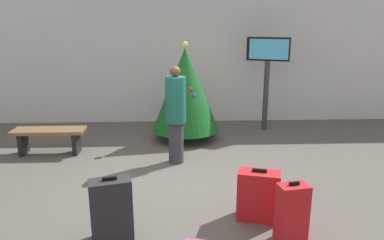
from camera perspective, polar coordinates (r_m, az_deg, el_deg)
The scene contains 9 objects.
ground_plane at distance 5.80m, azimuth -1.08°, elevation -9.49°, with size 16.00×16.00×0.00m, color #514C47.
back_wall at distance 8.92m, azimuth -1.71°, elevation 10.73°, with size 16.00×0.20×3.45m, color silver.
holiday_tree at distance 7.51m, azimuth -1.06°, elevation 4.81°, with size 1.39×1.39×2.04m.
flight_info_kiosk at distance 8.29m, azimuth 11.73°, elevation 8.33°, with size 0.90×0.42×2.09m.
waiting_bench at distance 7.32m, azimuth -21.46°, elevation -2.29°, with size 1.32×0.44×0.48m.
traveller_0 at distance 6.25m, azimuth -2.57°, elevation 1.08°, with size 0.48×0.48×1.71m.
suitcase_0 at distance 4.37m, azimuth 15.38°, elevation -13.86°, with size 0.37×0.27×0.72m.
suitcase_1 at distance 4.33m, azimuth -12.52°, elevation -13.57°, with size 0.51×0.34×0.77m.
suitcase_3 at distance 4.72m, azimuth 10.35°, elevation -11.56°, with size 0.57×0.40×0.68m.
Camera 1 is at (-0.12, -5.27, 2.43)m, focal length 34.03 mm.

